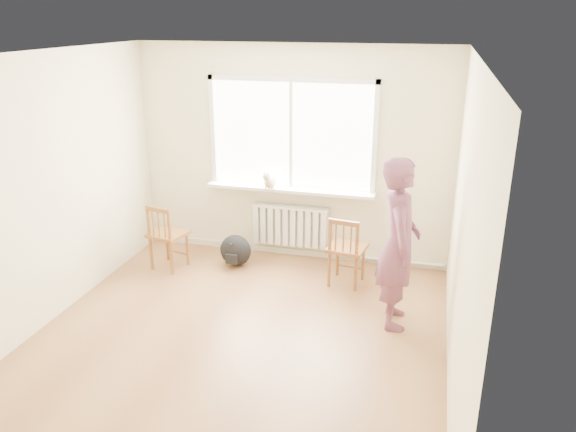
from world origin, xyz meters
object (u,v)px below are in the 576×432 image
Objects in this scene: backpack at (236,250)px; chair_right at (346,251)px; chair_left at (166,237)px; person at (399,244)px; cat at (270,181)px.

chair_right is at bearing -7.53° from backpack.
chair_left is 2.22m from chair_right.
person is 4.38× the size of backpack.
chair_left is 0.99× the size of chair_right.
person reaches higher than chair_left.
chair_left is 1.47m from cat.
backpack is at bearing 0.28° from chair_right.
cat reaches higher than chair_right.
chair_right is at bearing -164.56° from chair_left.
chair_left is at bearing 70.60° from person.
chair_right is 1.46m from backpack.
chair_right is 1.33m from cat.
backpack is at bearing -130.86° from cat.
backpack is (-1.43, 0.19, -0.23)m from chair_right.
chair_right reaches higher than backpack.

